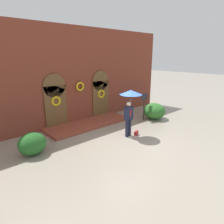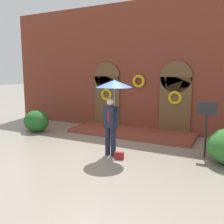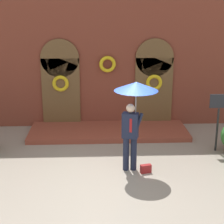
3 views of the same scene
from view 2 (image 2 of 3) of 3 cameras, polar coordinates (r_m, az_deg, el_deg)
The scene contains 6 objects.
ground_plane at distance 7.94m, azimuth -4.42°, elevation -9.96°, with size 80.00×80.00×0.00m, color gray.
building_facade at distance 11.25m, azimuth 6.72°, elevation 9.48°, with size 14.00×2.30×5.60m.
person_with_umbrella at distance 7.53m, azimuth 0.29°, elevation 3.93°, with size 1.10×1.10×2.36m.
handbag at distance 7.60m, azimuth 1.65°, elevation -9.95°, with size 0.28×0.12×0.22m, color maroon.
sign_post at distance 8.04m, azimuth 20.80°, elevation -1.74°, with size 0.56×0.06×1.72m.
shrub_left at distance 11.41m, azimuth -16.87°, elevation -2.00°, with size 1.14×1.00×0.94m, color #235B23.
Camera 2 is at (3.96, -6.38, 2.59)m, focal length 40.00 mm.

